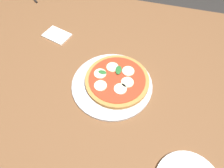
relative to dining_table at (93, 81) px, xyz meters
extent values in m
plane|color=#2D2B28|center=(0.00, 0.00, -0.67)|extent=(6.00, 6.00, 0.00)
cube|color=brown|center=(0.00, 0.00, 0.06)|extent=(1.47, 1.17, 0.04)
cube|color=brown|center=(-0.66, 0.50, -0.31)|extent=(0.07, 0.07, 0.71)
cube|color=brown|center=(0.66, 0.50, -0.31)|extent=(0.07, 0.07, 0.71)
cylinder|color=silver|center=(0.11, -0.06, 0.09)|extent=(0.34, 0.34, 0.01)
cylinder|color=#C6843F|center=(0.13, -0.04, 0.10)|extent=(0.27, 0.27, 0.02)
cylinder|color=#B7381E|center=(0.13, -0.04, 0.12)|extent=(0.24, 0.24, 0.00)
cylinder|color=beige|center=(0.17, -0.05, 0.12)|extent=(0.05, 0.05, 0.00)
cylinder|color=beige|center=(0.16, 0.01, 0.12)|extent=(0.05, 0.05, 0.00)
cylinder|color=beige|center=(0.09, 0.01, 0.12)|extent=(0.05, 0.05, 0.00)
cylinder|color=beige|center=(0.05, -0.04, 0.12)|extent=(0.05, 0.05, 0.00)
cylinder|color=beige|center=(0.07, -0.10, 0.12)|extent=(0.05, 0.05, 0.00)
cylinder|color=beige|center=(0.15, -0.09, 0.12)|extent=(0.05, 0.05, 0.00)
ellipsoid|color=#286B2D|center=(0.12, 0.00, 0.12)|extent=(0.03, 0.05, 0.00)
ellipsoid|color=#286B2D|center=(0.06, -0.03, 0.12)|extent=(0.04, 0.02, 0.00)
cube|color=white|center=(-0.25, 0.17, 0.09)|extent=(0.15, 0.12, 0.01)
cube|color=black|center=(-0.50, 0.42, 0.09)|extent=(0.05, 0.05, 0.01)
camera|label=1|loc=(0.24, -0.55, 0.82)|focal=33.35mm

